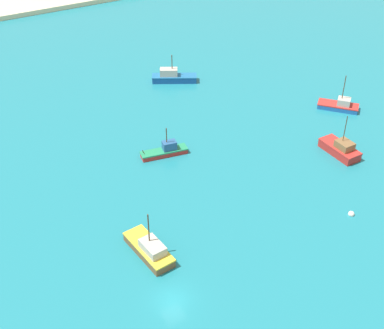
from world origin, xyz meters
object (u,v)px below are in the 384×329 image
(fishing_boat_1, at_px, (173,77))
(fishing_boat_4, at_px, (340,149))
(fishing_boat_0, at_px, (339,105))
(fishing_boat_3, at_px, (165,151))
(fishing_boat_5, at_px, (150,249))
(buoy_2, at_px, (351,214))

(fishing_boat_1, bearing_deg, fishing_boat_4, -73.68)
(fishing_boat_0, bearing_deg, fishing_boat_3, 175.24)
(fishing_boat_3, distance_m, fishing_boat_5, 22.33)
(fishing_boat_1, distance_m, fishing_boat_3, 26.27)
(fishing_boat_4, bearing_deg, fishing_boat_0, 47.29)
(fishing_boat_4, bearing_deg, buoy_2, -127.26)
(fishing_boat_0, bearing_deg, fishing_boat_1, 129.51)
(fishing_boat_3, relative_size, fishing_boat_4, 1.10)
(fishing_boat_5, height_order, buoy_2, fishing_boat_5)
(fishing_boat_3, height_order, buoy_2, fishing_boat_3)
(fishing_boat_5, distance_m, buoy_2, 28.27)
(fishing_boat_3, height_order, fishing_boat_4, fishing_boat_4)
(fishing_boat_3, distance_m, fishing_boat_4, 28.02)
(fishing_boat_5, bearing_deg, fishing_boat_4, 7.48)
(fishing_boat_4, distance_m, buoy_2, 15.10)
(fishing_boat_4, relative_size, buoy_2, 8.17)
(fishing_boat_3, xyz_separation_m, fishing_boat_5, (-12.15, -18.74, 0.16))
(fishing_boat_0, height_order, fishing_boat_5, fishing_boat_0)
(fishing_boat_3, bearing_deg, buoy_2, -59.69)
(fishing_boat_0, xyz_separation_m, fishing_boat_3, (-34.52, 2.87, -0.01))
(fishing_boat_3, relative_size, fishing_boat_5, 0.94)
(fishing_boat_3, bearing_deg, fishing_boat_0, -4.76)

